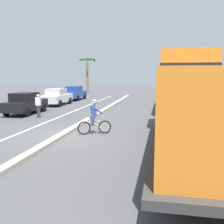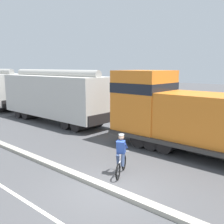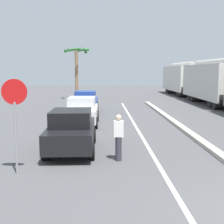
{
  "view_description": "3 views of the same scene",
  "coord_description": "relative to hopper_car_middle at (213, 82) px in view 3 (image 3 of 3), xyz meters",
  "views": [
    {
      "loc": [
        4.73,
        -11.89,
        2.95
      ],
      "look_at": [
        2.01,
        1.97,
        0.93
      ],
      "focal_mm": 42.0,
      "sensor_mm": 36.0,
      "label": 1
    },
    {
      "loc": [
        -6.52,
        -5.98,
        4.42
      ],
      "look_at": [
        3.43,
        2.85,
        2.1
      ],
      "focal_mm": 42.0,
      "sensor_mm": 36.0,
      "label": 2
    },
    {
      "loc": [
        -4.24,
        -5.84,
        3.11
      ],
      "look_at": [
        -3.81,
        8.91,
        1.16
      ],
      "focal_mm": 50.0,
      "sensor_mm": 36.0,
      "label": 3
    }
  ],
  "objects": [
    {
      "name": "hopper_car_trailing",
      "position": [
        0.0,
        11.6,
        0.0
      ],
      "size": [
        2.9,
        10.6,
        4.18
      ],
      "color": "silver",
      "rests_on": "ground"
    },
    {
      "name": "pedestrian_by_cars",
      "position": [
        -9.66,
        -18.07,
        -1.23
      ],
      "size": [
        0.34,
        0.22,
        1.62
      ],
      "color": "#33333D",
      "rests_on": "ground"
    },
    {
      "name": "stop_sign",
      "position": [
        -12.8,
        -19.42,
        -0.05
      ],
      "size": [
        0.76,
        0.08,
        2.88
      ],
      "color": "gray",
      "rests_on": "ground"
    },
    {
      "name": "median_curb",
      "position": [
        -5.95,
        -16.79,
        -2.0
      ],
      "size": [
        0.36,
        36.0,
        0.16
      ],
      "primitive_type": "cube",
      "color": "#B2AD9E",
      "rests_on": "ground"
    },
    {
      "name": "hopper_car_middle",
      "position": [
        0.0,
        0.0,
        0.0
      ],
      "size": [
        2.9,
        10.6,
        4.18
      ],
      "color": "beige",
      "rests_on": "ground"
    },
    {
      "name": "parked_car_black",
      "position": [
        -11.42,
        -16.66,
        -1.26
      ],
      "size": [
        1.86,
        4.21,
        1.62
      ],
      "color": "black",
      "rests_on": "ground"
    },
    {
      "name": "parked_car_white",
      "position": [
        -11.4,
        -10.75,
        -1.26
      ],
      "size": [
        1.86,
        4.21,
        1.62
      ],
      "color": "silver",
      "rests_on": "ground"
    },
    {
      "name": "parked_car_blue",
      "position": [
        -11.5,
        -5.28,
        -1.26
      ],
      "size": [
        1.86,
        4.22,
        1.62
      ],
      "color": "#28479E",
      "rests_on": "ground"
    },
    {
      "name": "palm_tree_near",
      "position": [
        -13.0,
        5.32,
        2.23
      ],
      "size": [
        2.74,
        2.79,
        5.69
      ],
      "color": "#846647",
      "rests_on": "ground"
    },
    {
      "name": "lane_stripe",
      "position": [
        -8.35,
        -16.79,
        -2.07
      ],
      "size": [
        0.14,
        36.0,
        0.01
      ],
      "primitive_type": "cube",
      "color": "silver",
      "rests_on": "ground"
    }
  ]
}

